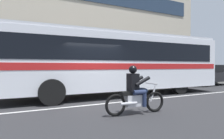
# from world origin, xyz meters

# --- Properties ---
(ground_plane) EXTENTS (60.00, 60.00, 0.00)m
(ground_plane) POSITION_xyz_m (0.00, 0.00, 0.00)
(ground_plane) COLOR #2B2B2D
(sidewalk_curb) EXTENTS (28.00, 3.80, 0.15)m
(sidewalk_curb) POSITION_xyz_m (0.00, 5.10, 0.07)
(sidewalk_curb) COLOR gray
(sidewalk_curb) RESTS_ON ground_plane
(lane_center_stripe) EXTENTS (26.60, 0.14, 0.01)m
(lane_center_stripe) POSITION_xyz_m (0.00, -0.60, 0.00)
(lane_center_stripe) COLOR silver
(lane_center_stripe) RESTS_ON ground_plane
(office_building_facade) EXTENTS (28.00, 0.89, 10.60)m
(office_building_facade) POSITION_xyz_m (0.00, 7.39, 5.31)
(office_building_facade) COLOR #B2A893
(office_building_facade) RESTS_ON ground_plane
(transit_bus) EXTENTS (11.84, 2.95, 3.22)m
(transit_bus) POSITION_xyz_m (1.80, 1.19, 1.88)
(transit_bus) COLOR silver
(transit_bus) RESTS_ON ground_plane
(motorcycle_with_rider) EXTENTS (2.14, 0.64, 1.56)m
(motorcycle_with_rider) POSITION_xyz_m (0.28, -2.63, 0.66)
(motorcycle_with_rider) COLOR black
(motorcycle_with_rider) RESTS_ON ground_plane
(parked_sedan_curbside) EXTENTS (4.51, 1.92, 1.64)m
(parked_sedan_curbside) POSITION_xyz_m (10.79, 2.58, 0.85)
(parked_sedan_curbside) COLOR black
(parked_sedan_curbside) RESTS_ON ground_plane
(fire_hydrant) EXTENTS (0.22, 0.30, 0.75)m
(fire_hydrant) POSITION_xyz_m (0.22, 3.95, 0.52)
(fire_hydrant) COLOR red
(fire_hydrant) RESTS_ON sidewalk_curb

